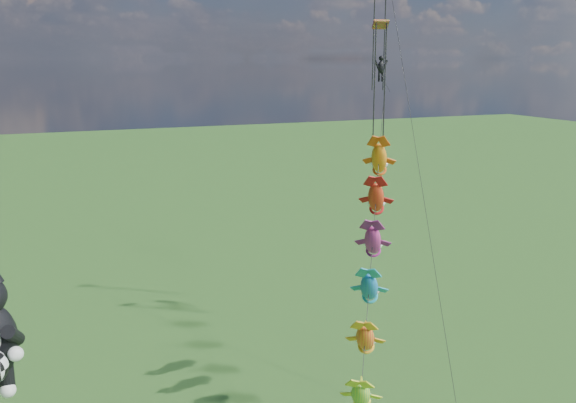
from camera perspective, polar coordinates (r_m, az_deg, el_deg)
name	(u,v)px	position (r m, az deg, el deg)	size (l,w,h in m)	color
fish_windsock_rig	(371,264)	(30.15, 7.39, -5.51)	(8.97, 13.34, 15.35)	brown
parafoil_rig	(383,56)	(42.57, 8.42, 12.70)	(5.20, 17.07, 25.97)	brown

